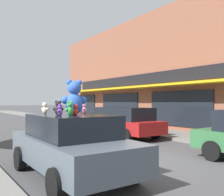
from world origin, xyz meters
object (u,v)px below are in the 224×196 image
teddy_bear_cream (45,108)px  parked_car_far_center (124,121)px  teddy_bear_red (76,110)px  teddy_bear_black (58,108)px  teddy_bear_giant (74,98)px  teddy_bear_purple (60,110)px  teddy_bear_green (70,109)px  teddy_bear_pink (84,108)px  teddy_bear_brown (74,109)px  plush_art_car (71,144)px

teddy_bear_cream → parked_car_far_center: size_ratio=0.07×
teddy_bear_red → teddy_bear_black: bearing=-71.4°
teddy_bear_giant → teddy_bear_black: bearing=10.0°
teddy_bear_purple → teddy_bear_cream: teddy_bear_cream is taller
teddy_bear_green → parked_car_far_center: size_ratio=0.08×
teddy_bear_pink → parked_car_far_center: size_ratio=0.06×
teddy_bear_giant → teddy_bear_purple: 0.59m
teddy_bear_red → parked_car_far_center: 7.04m
teddy_bear_red → teddy_bear_black: 0.45m
teddy_bear_pink → teddy_bear_cream: 1.05m
teddy_bear_purple → teddy_bear_green: 0.22m
teddy_bear_cream → teddy_bear_black: size_ratio=0.87×
teddy_bear_brown → teddy_bear_green: size_ratio=0.73×
plush_art_car → teddy_bear_red: 0.90m
teddy_bear_pink → parked_car_far_center: bearing=170.4°
teddy_bear_red → teddy_bear_brown: bearing=-131.7°
teddy_bear_red → plush_art_car: bearing=-119.2°
teddy_bear_red → teddy_bear_cream: bearing=-91.2°
teddy_bear_pink → plush_art_car: bearing=-10.9°
teddy_bear_brown → parked_car_far_center: (4.53, 3.64, -0.76)m
teddy_bear_pink → teddy_bear_cream: size_ratio=0.94×
teddy_bear_purple → parked_car_far_center: size_ratio=0.06×
plush_art_car → teddy_bear_cream: 1.18m
teddy_bear_brown → teddy_bear_pink: 0.32m
plush_art_car → teddy_bear_brown: teddy_bear_brown is taller
teddy_bear_pink → teddy_bear_green: bearing=-4.3°
teddy_bear_red → teddy_bear_black: teddy_bear_black is taller
plush_art_car → teddy_bear_red: (-0.08, -0.37, 0.82)m
teddy_bear_red → teddy_bear_black: (-0.26, 0.37, 0.04)m
teddy_bear_brown → teddy_bear_cream: size_ratio=0.80×
teddy_bear_green → parked_car_far_center: bearing=-149.8°
teddy_bear_giant → teddy_bear_pink: size_ratio=3.01×
teddy_bear_green → teddy_bear_pink: bearing=-145.5°
plush_art_car → teddy_bear_pink: 1.19m
teddy_bear_giant → teddy_bear_green: (-0.27, -0.34, -0.25)m
teddy_bear_red → teddy_bear_green: bearing=-8.3°
teddy_bear_pink → teddy_bear_black: bearing=-22.1°
plush_art_car → teddy_bear_green: bearing=-119.6°
teddy_bear_pink → teddy_bear_green: 1.29m
teddy_bear_cream → plush_art_car: bearing=174.0°
teddy_bear_pink → teddy_bear_cream: teddy_bear_cream is taller
teddy_bear_pink → teddy_bear_black: (-0.99, -0.56, 0.03)m
teddy_bear_red → parked_car_far_center: teddy_bear_red is taller
teddy_bear_red → teddy_bear_cream: size_ratio=0.85×
teddy_bear_brown → teddy_bear_cream: (-0.85, -0.08, 0.03)m
plush_art_car → teddy_bear_black: teddy_bear_black is taller
parked_car_far_center → teddy_bear_brown: bearing=-141.2°
teddy_bear_giant → teddy_bear_green: size_ratio=2.58×
teddy_bear_red → teddy_bear_cream: 1.15m
teddy_bear_brown → teddy_bear_green: 1.39m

